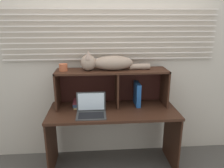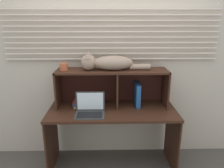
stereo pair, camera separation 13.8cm
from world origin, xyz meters
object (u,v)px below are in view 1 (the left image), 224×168
binder_upright (137,94)px  book_stack (80,103)px  laptop (91,110)px  small_basket (63,67)px  cat (107,63)px

binder_upright → book_stack: binder_upright is taller
laptop → small_basket: 0.59m
book_stack → small_basket: size_ratio=2.26×
cat → laptop: (-0.19, -0.25, -0.48)m
cat → binder_upright: size_ratio=2.89×
laptop → book_stack: size_ratio=1.50×
laptop → small_basket: bearing=141.5°
small_basket → cat: bearing=0.0°
cat → small_basket: size_ratio=8.45×
binder_upright → small_basket: 0.94m
laptop → book_stack: (-0.14, 0.25, -0.02)m
binder_upright → book_stack: 0.71m
cat → book_stack: bearing=-179.9°
book_stack → small_basket: (-0.17, 0.00, 0.45)m
book_stack → small_basket: bearing=179.9°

